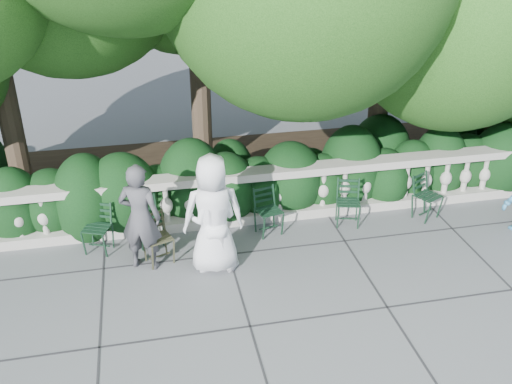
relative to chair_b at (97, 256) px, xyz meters
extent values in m
plane|color=#4F5156|center=(2.62, -1.20, 0.00)|extent=(90.00, 90.00, 0.00)
cube|color=#9E998E|center=(2.62, 0.60, 0.09)|extent=(12.00, 0.32, 0.18)
cube|color=#9E998E|center=(2.62, 0.60, 0.93)|extent=(12.00, 0.36, 0.14)
cylinder|color=#3F3023|center=(-1.38, 2.20, 1.40)|extent=(0.40, 0.40, 2.80)
cylinder|color=#3F3023|center=(2.12, 2.80, 1.70)|extent=(0.40, 0.40, 3.40)
cylinder|color=#3F3023|center=(5.62, 2.10, 1.50)|extent=(0.40, 0.40, 3.00)
cylinder|color=#3F3023|center=(8.62, 2.60, 1.30)|extent=(0.40, 0.40, 2.60)
imported|color=white|center=(1.85, -0.69, 0.96)|extent=(0.95, 0.64, 1.91)
imported|color=#404045|center=(0.77, -0.44, 0.88)|extent=(0.75, 0.62, 1.76)
imported|color=white|center=(1.86, -0.63, 0.80)|extent=(0.94, 0.83, 1.61)
camera|label=1|loc=(0.97, -8.13, 5.22)|focal=40.00mm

